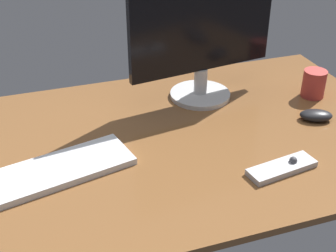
# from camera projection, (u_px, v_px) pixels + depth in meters

# --- Properties ---
(desk) EXTENTS (1.40, 0.84, 0.02)m
(desk) POSITION_uv_depth(u_px,v_px,m) (167.00, 142.00, 1.34)
(desk) COLOR brown
(desk) RESTS_ON ground
(monitor) EXTENTS (0.48, 0.20, 0.44)m
(monitor) POSITION_uv_depth(u_px,v_px,m) (203.00, 30.00, 1.44)
(monitor) COLOR silver
(monitor) RESTS_ON desk
(keyboard) EXTENTS (0.41, 0.22, 0.02)m
(keyboard) POSITION_uv_depth(u_px,v_px,m) (57.00, 170.00, 1.19)
(keyboard) COLOR silver
(keyboard) RESTS_ON desk
(computer_mouse) EXTENTS (0.11, 0.09, 0.03)m
(computer_mouse) POSITION_uv_depth(u_px,v_px,m) (316.00, 115.00, 1.42)
(computer_mouse) COLOR black
(computer_mouse) RESTS_ON desk
(media_remote) EXTENTS (0.19, 0.09, 0.03)m
(media_remote) POSITION_uv_depth(u_px,v_px,m) (282.00, 168.00, 1.20)
(media_remote) COLOR #B7B7BC
(media_remote) RESTS_ON desk
(coffee_mug) EXTENTS (0.07, 0.07, 0.09)m
(coffee_mug) POSITION_uv_depth(u_px,v_px,m) (314.00, 84.00, 1.53)
(coffee_mug) COLOR #B23833
(coffee_mug) RESTS_ON desk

